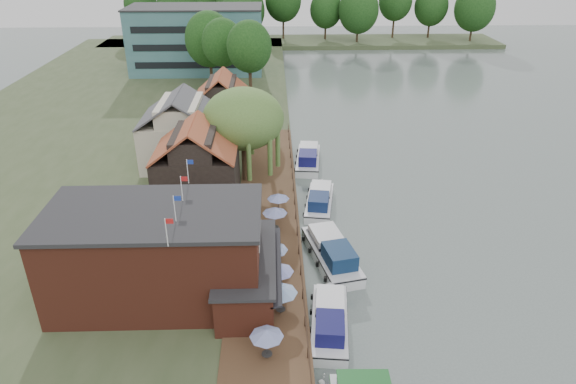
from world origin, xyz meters
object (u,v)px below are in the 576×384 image
object	(u,v)px
hotel_block	(197,39)
umbrella_0	(267,344)
umbrella_2	(279,279)
cruiser_1	(332,249)
swan	(322,382)
umbrella_5	(275,219)
umbrella_4	(264,238)
willow	(244,136)
cruiser_0	(330,317)
umbrella_3	(273,257)
umbrella_1	(281,300)
cruiser_3	(308,156)
cottage_c	(223,106)
cottage_b	(182,129)
cruiser_2	(320,198)
cottage_a	(196,164)
umbrella_6	(278,205)
pub	(184,254)

from	to	relation	value
hotel_block	umbrella_0	bearing A→B (deg)	-79.78
umbrella_2	cruiser_1	distance (m)	7.25
umbrella_2	swan	world-z (taller)	umbrella_2
umbrella_0	umbrella_5	distance (m)	15.91
umbrella_4	cruiser_1	distance (m)	5.94
umbrella_0	umbrella_4	distance (m)	12.74
umbrella_5	swan	distance (m)	17.55
willow	swan	distance (m)	29.51
umbrella_4	umbrella_5	world-z (taller)	same
umbrella_5	cruiser_1	xyz separation A→B (m)	(4.86, -3.53, -1.05)
umbrella_2	cruiser_0	xyz separation A→B (m)	(3.62, -3.06, -1.21)
umbrella_5	swan	world-z (taller)	umbrella_5
umbrella_3	umbrella_1	bearing A→B (deg)	-84.95
cruiser_0	cruiser_3	distance (m)	29.47
willow	swan	world-z (taller)	willow
cottage_c	umbrella_3	xyz separation A→B (m)	(6.52, -31.11, -2.96)
umbrella_2	cruiser_0	size ratio (longest dim) A/B	0.26
willow	umbrella_0	size ratio (longest dim) A/B	4.39
cottage_b	umbrella_2	xyz separation A→B (m)	(10.90, -25.05, -2.96)
cruiser_0	cruiser_2	xyz separation A→B (m)	(0.84, 18.42, 0.00)
cottage_a	umbrella_4	bearing A→B (deg)	-53.93
cottage_c	swan	xyz separation A→B (m)	(9.50, -42.26, -5.03)
umbrella_5	cruiser_3	world-z (taller)	umbrella_5
willow	umbrella_6	distance (m)	9.79
willow	umbrella_0	distance (m)	27.36
hotel_block	umbrella_6	world-z (taller)	hotel_block
cottage_c	swan	world-z (taller)	cottage_c
cottage_c	cruiser_3	xyz separation A→B (m)	(10.89, -7.65, -4.09)
cottage_c	cruiser_0	world-z (taller)	cottage_c
pub	cruiser_2	size ratio (longest dim) A/B	2.20
hotel_block	cruiser_1	distance (m)	68.70
cottage_a	cottage_c	size ratio (longest dim) A/B	1.01
cruiser_3	umbrella_6	bearing A→B (deg)	-98.81
pub	hotel_block	bearing A→B (deg)	96.43
umbrella_5	cruiser_2	distance (m)	7.99
umbrella_3	swan	distance (m)	11.73
cruiser_0	pub	bearing A→B (deg)	169.74
pub	umbrella_3	size ratio (longest dim) A/B	8.42
cruiser_0	cruiser_2	world-z (taller)	cruiser_2
pub	cruiser_1	distance (m)	13.20
cruiser_1	cruiser_2	size ratio (longest dim) A/B	1.12
cottage_b	cruiser_0	size ratio (longest dim) A/B	1.06
umbrella_4	umbrella_6	distance (m)	6.11
umbrella_6	umbrella_4	bearing A→B (deg)	-102.45
hotel_block	umbrella_4	bearing A→B (deg)	-78.12
umbrella_2	cruiser_1	xyz separation A→B (m)	(4.65, 5.46, -1.05)
umbrella_4	cruiser_3	size ratio (longest dim) A/B	0.25
pub	cruiser_2	distance (m)	19.39
swan	cottage_a	bearing A→B (deg)	114.29
cottage_c	cruiser_3	bearing A→B (deg)	-35.09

